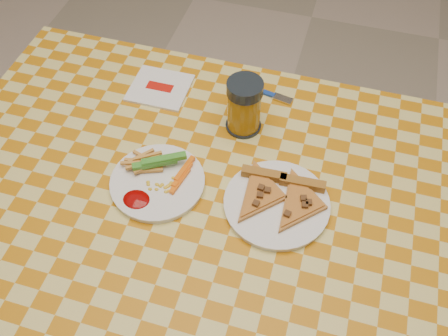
{
  "coord_description": "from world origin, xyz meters",
  "views": [
    {
      "loc": [
        0.18,
        -0.56,
        1.63
      ],
      "look_at": [
        0.0,
        0.08,
        0.78
      ],
      "focal_mm": 40.0,
      "sensor_mm": 36.0,
      "label": 1
    }
  ],
  "objects": [
    {
      "name": "fries_veggies",
      "position": [
        -0.14,
        0.02,
        0.78
      ],
      "size": [
        0.17,
        0.16,
        0.04
      ],
      "color": "gold",
      "rests_on": "plate_left"
    },
    {
      "name": "plate_right",
      "position": [
        0.13,
        0.03,
        0.76
      ],
      "size": [
        0.28,
        0.28,
        0.01
      ],
      "primitive_type": "cylinder",
      "rotation": [
        0.0,
        0.0,
        -0.37
      ],
      "color": "white",
      "rests_on": "table"
    },
    {
      "name": "ground",
      "position": [
        0.0,
        0.0,
        0.0
      ],
      "size": [
        8.0,
        8.0,
        0.0
      ],
      "primitive_type": "plane",
      "color": "beige",
      "rests_on": "ground"
    },
    {
      "name": "fork",
      "position": [
        0.03,
        0.35,
        0.76
      ],
      "size": [
        0.16,
        0.05,
        0.01
      ],
      "rotation": [
        0.0,
        0.0,
        -0.2
      ],
      "color": "navy",
      "rests_on": "table"
    },
    {
      "name": "pizza_slices",
      "position": [
        0.13,
        0.04,
        0.78
      ],
      "size": [
        0.21,
        0.19,
        0.02
      ],
      "color": "#B17C36",
      "rests_on": "plate_right"
    },
    {
      "name": "plate_left",
      "position": [
        -0.13,
        0.01,
        0.76
      ],
      "size": [
        0.26,
        0.26,
        0.01
      ],
      "primitive_type": "cylinder",
      "rotation": [
        0.0,
        0.0,
        -0.4
      ],
      "color": "white",
      "rests_on": "table"
    },
    {
      "name": "table",
      "position": [
        0.0,
        0.0,
        0.68
      ],
      "size": [
        1.28,
        0.88,
        0.76
      ],
      "color": "silver",
      "rests_on": "ground"
    },
    {
      "name": "napkin",
      "position": [
        -0.23,
        0.29,
        0.76
      ],
      "size": [
        0.15,
        0.13,
        0.01
      ],
      "rotation": [
        0.0,
        0.0,
        0.01
      ],
      "color": "white",
      "rests_on": "table"
    },
    {
      "name": "drink_glass",
      "position": [
        0.0,
        0.23,
        0.82
      ],
      "size": [
        0.08,
        0.08,
        0.14
      ],
      "color": "black",
      "rests_on": "table"
    }
  ]
}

